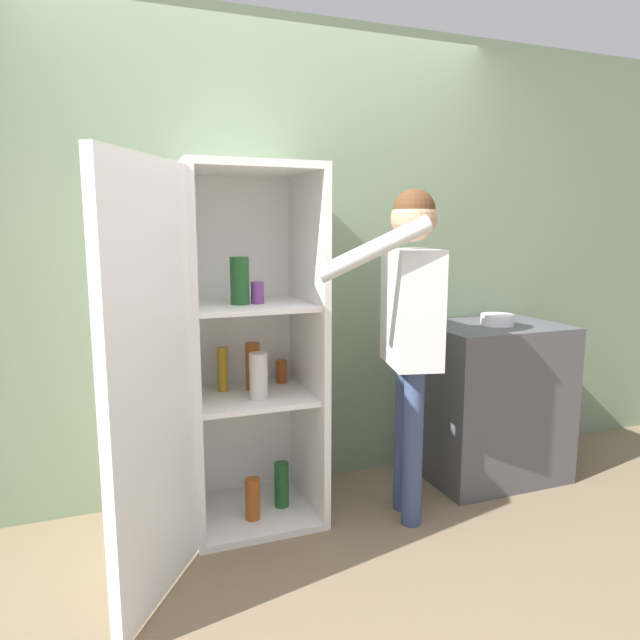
% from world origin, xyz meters
% --- Properties ---
extents(ground_plane, '(12.00, 12.00, 0.00)m').
position_xyz_m(ground_plane, '(0.00, 0.00, 0.00)').
color(ground_plane, '#7A664C').
extents(wall_back, '(7.00, 0.06, 2.55)m').
position_xyz_m(wall_back, '(0.00, 0.98, 1.27)').
color(wall_back, gray).
rests_on(wall_back, ground_plane).
extents(refrigerator, '(1.01, 1.10, 1.74)m').
position_xyz_m(refrigerator, '(-0.34, 0.57, 0.86)').
color(refrigerator, white).
rests_on(refrigerator, ground_plane).
extents(person, '(0.69, 0.50, 1.64)m').
position_xyz_m(person, '(0.51, 0.37, 1.06)').
color(person, '#384770').
rests_on(person, ground_plane).
extents(counter, '(0.78, 0.58, 0.91)m').
position_xyz_m(counter, '(1.22, 0.64, 0.45)').
color(counter, '#4C4C51').
rests_on(counter, ground_plane).
extents(bowl, '(0.19, 0.19, 0.06)m').
position_xyz_m(bowl, '(1.22, 0.62, 0.94)').
color(bowl, white).
rests_on(bowl, counter).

